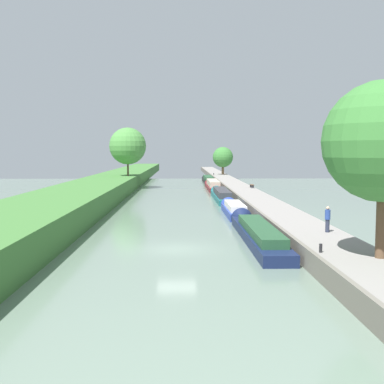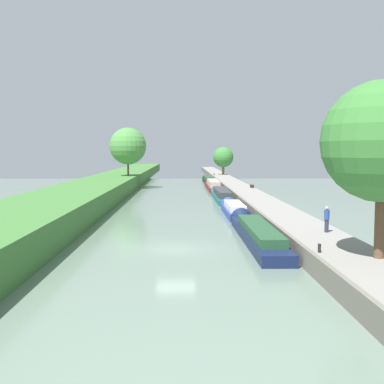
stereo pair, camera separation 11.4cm
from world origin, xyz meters
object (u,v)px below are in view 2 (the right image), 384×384
object	(u,v)px
mooring_bollard_far	(214,174)
park_bench	(252,185)
narrowboat_navy	(256,232)
mooring_bollard_near	(319,248)
person_walking	(327,219)
narrowboat_blue	(233,209)
narrowboat_teal	(221,195)
narrowboat_black	(208,180)
narrowboat_maroon	(213,185)

from	to	relation	value
mooring_bollard_far	park_bench	xyz separation A→B (m)	(2.93, -36.79, 0.12)
narrowboat_navy	park_bench	xyz separation A→B (m)	(4.72, 34.02, 0.90)
mooring_bollard_near	park_bench	distance (m)	43.63
person_walking	park_bench	xyz separation A→B (m)	(0.72, 37.44, -0.53)
narrowboat_blue	narrowboat_navy	bearing A→B (deg)	-89.55
park_bench	mooring_bollard_near	bearing A→B (deg)	-93.86
narrowboat_navy	narrowboat_teal	world-z (taller)	narrowboat_teal
person_walking	narrowboat_navy	bearing A→B (deg)	139.43
person_walking	narrowboat_black	bearing A→B (deg)	93.35
narrowboat_teal	narrowboat_maroon	size ratio (longest dim) A/B	1.02
narrowboat_blue	mooring_bollard_far	size ratio (longest dim) A/B	23.52
narrowboat_teal	narrowboat_maroon	xyz separation A→B (m)	(0.01, 17.09, 0.06)
narrowboat_blue	narrowboat_black	xyz separation A→B (m)	(0.20, 49.59, 0.03)
narrowboat_maroon	park_bench	world-z (taller)	narrowboat_maroon
person_walking	mooring_bollard_far	bearing A→B (deg)	91.71
narrowboat_blue	park_bench	size ratio (longest dim) A/B	7.05
narrowboat_maroon	person_walking	world-z (taller)	person_walking
narrowboat_black	mooring_bollard_near	world-z (taller)	mooring_bollard_near
narrowboat_black	mooring_bollard_far	xyz separation A→B (m)	(1.69, 7.53, 0.77)
narrowboat_black	person_walking	distance (m)	66.83
narrowboat_blue	park_bench	world-z (taller)	park_bench
narrowboat_navy	narrowboat_maroon	xyz separation A→B (m)	(-0.11, 45.74, 0.11)
narrowboat_navy	park_bench	world-z (taller)	park_bench
narrowboat_maroon	person_walking	distance (m)	49.35
park_bench	mooring_bollard_far	bearing A→B (deg)	94.56
narrowboat_black	park_bench	size ratio (longest dim) A/B	10.95
person_walking	park_bench	bearing A→B (deg)	88.89
person_walking	mooring_bollard_far	xyz separation A→B (m)	(-2.21, 74.23, -0.65)
narrowboat_maroon	mooring_bollard_far	distance (m)	25.15
narrowboat_teal	narrowboat_blue	bearing A→B (deg)	-89.95
narrowboat_black	mooring_bollard_far	distance (m)	7.76
narrowboat_navy	mooring_bollard_far	bearing A→B (deg)	88.56
narrowboat_navy	mooring_bollard_far	world-z (taller)	mooring_bollard_far
narrowboat_navy	narrowboat_teal	bearing A→B (deg)	90.24
narrowboat_black	person_walking	bearing A→B (deg)	-86.65
narrowboat_blue	narrowboat_black	world-z (taller)	narrowboat_black
narrowboat_teal	person_walking	world-z (taller)	person_walking
narrowboat_teal	mooring_bollard_near	xyz separation A→B (m)	(1.90, -38.16, 0.73)
narrowboat_teal	mooring_bollard_far	bearing A→B (deg)	87.42
narrowboat_navy	person_walking	bearing A→B (deg)	-40.57
narrowboat_teal	narrowboat_black	world-z (taller)	narrowboat_teal
narrowboat_navy	narrowboat_blue	distance (m)	13.69
narrowboat_maroon	park_bench	distance (m)	12.70
person_walking	park_bench	world-z (taller)	person_walking
narrowboat_navy	mooring_bollard_near	bearing A→B (deg)	-79.38
mooring_bollard_far	narrowboat_navy	bearing A→B (deg)	-91.44
narrowboat_blue	mooring_bollard_far	bearing A→B (deg)	88.10
narrowboat_teal	mooring_bollard_far	distance (m)	42.21
mooring_bollard_near	narrowboat_black	bearing A→B (deg)	91.33
narrowboat_teal	person_walking	xyz separation A→B (m)	(4.11, -32.07, 1.38)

